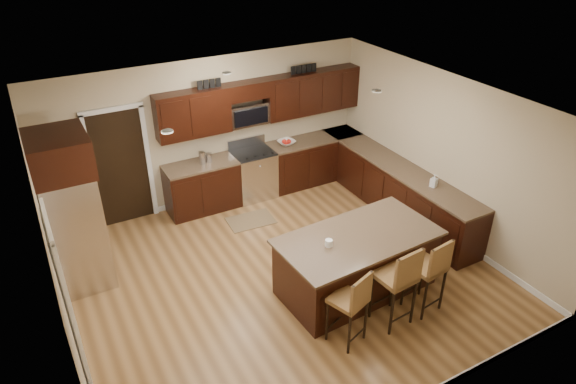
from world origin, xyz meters
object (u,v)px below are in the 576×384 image
island (356,264)px  range (253,173)px  stool_right (431,268)px  stool_left (352,301)px  stool_mid (399,278)px  refrigerator (72,210)px

island → range: bearing=89.1°
range → island: bearing=-87.9°
stool_right → island: bearing=116.7°
stool_left → stool_mid: size_ratio=0.89×
range → island: 3.21m
stool_left → stool_mid: 0.73m
island → stool_right: bearing=-58.6°
stool_mid → stool_right: (0.54, 0.00, -0.04)m
island → refrigerator: size_ratio=0.99×
island → stool_mid: (0.04, -0.85, 0.34)m
island → stool_mid: stool_mid is taller
island → refrigerator: refrigerator is taller
stool_mid → range: bearing=87.1°
stool_left → stool_right: stool_right is taller
island → stool_mid: 0.92m
island → refrigerator: 4.10m
stool_right → range: bearing=92.1°
refrigerator → stool_left: bearing=-47.4°
island → stool_right: size_ratio=2.01×
stool_mid → stool_right: stool_mid is taller
stool_left → stool_right: size_ratio=0.94×
range → stool_right: stool_right is taller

